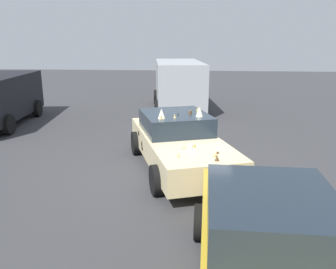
% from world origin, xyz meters
% --- Properties ---
extents(ground_plane, '(60.00, 60.00, 0.00)m').
position_xyz_m(ground_plane, '(0.00, 0.00, 0.00)').
color(ground_plane, '#38383A').
extents(art_car_decorated, '(4.91, 3.20, 1.61)m').
position_xyz_m(art_car_decorated, '(0.09, 0.03, 0.69)').
color(art_car_decorated, beige).
rests_on(art_car_decorated, ground).
extents(parked_van_near_left, '(5.45, 2.87, 2.27)m').
position_xyz_m(parked_van_near_left, '(8.04, 0.55, 1.27)').
color(parked_van_near_left, '#9EA3A8').
rests_on(parked_van_near_left, ground).
extents(parked_sedan_row_back_far, '(4.41, 2.02, 1.44)m').
position_xyz_m(parked_sedan_row_back_far, '(-4.62, -1.40, 0.71)').
color(parked_sedan_row_back_far, gold).
rests_on(parked_sedan_row_back_far, ground).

